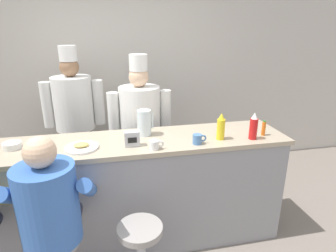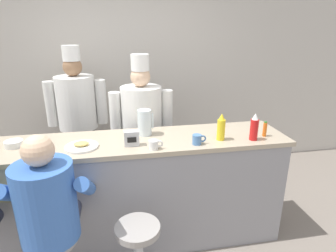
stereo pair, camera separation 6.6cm
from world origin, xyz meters
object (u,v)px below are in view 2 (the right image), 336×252
ketchup_bottle_red (254,128)px  mustard_bottle_yellow (221,128)px  diner_seated_blue (49,206)px  water_pitcher_clear (145,122)px  empty_stool_round (138,249)px  napkin_dispenser_chrome (132,138)px  hot_sauce_bottle_orange (265,129)px  cook_in_whites_near (78,115)px  cereal_bowl (14,144)px  cook_in_whites_far (142,127)px  breakfast_plate (82,146)px  coffee_mug_blue (197,139)px  coffee_mug_white (154,145)px

ketchup_bottle_red → mustard_bottle_yellow: (-0.28, 0.05, -0.00)m
mustard_bottle_yellow → diner_seated_blue: bearing=-161.9°
water_pitcher_clear → empty_stool_round: size_ratio=0.38×
napkin_dispenser_chrome → mustard_bottle_yellow: bearing=-0.7°
ketchup_bottle_red → napkin_dispenser_chrome: size_ratio=1.90×
hot_sauce_bottle_orange → mustard_bottle_yellow: bearing=-179.0°
water_pitcher_clear → cook_in_whites_near: cook_in_whites_near is taller
hot_sauce_bottle_orange → water_pitcher_clear: bearing=167.4°
cereal_bowl → water_pitcher_clear: bearing=4.3°
ketchup_bottle_red → mustard_bottle_yellow: ketchup_bottle_red is taller
ketchup_bottle_red → cook_in_whites_far: bearing=139.5°
mustard_bottle_yellow → water_pitcher_clear: (-0.63, 0.24, 0.01)m
cook_in_whites_near → diner_seated_blue: bearing=-90.6°
breakfast_plate → cook_in_whites_near: size_ratio=0.15×
mustard_bottle_yellow → hot_sauce_bottle_orange: 0.42m
hot_sauce_bottle_orange → diner_seated_blue: 1.85m
breakfast_plate → coffee_mug_blue: coffee_mug_blue is taller
napkin_dispenser_chrome → diner_seated_blue: bearing=-142.5°
empty_stool_round → cook_in_whites_near: 1.84m
empty_stool_round → water_pitcher_clear: bearing=78.7°
ketchup_bottle_red → hot_sauce_bottle_orange: 0.16m
ketchup_bottle_red → breakfast_plate: bearing=176.4°
diner_seated_blue → napkin_dispenser_chrome: bearing=37.5°
cereal_bowl → coffee_mug_white: coffee_mug_white is taller
hot_sauce_bottle_orange → cook_in_whites_far: 1.27m
mustard_bottle_yellow → coffee_mug_blue: bearing=-164.8°
coffee_mug_blue → napkin_dispenser_chrome: (-0.54, 0.07, 0.02)m
napkin_dispenser_chrome → hot_sauce_bottle_orange: bearing=-0.1°
coffee_mug_blue → coffee_mug_white: (-0.37, -0.04, -0.00)m
hot_sauce_bottle_orange → breakfast_plate: size_ratio=0.51×
ketchup_bottle_red → cook_in_whites_near: bearing=142.6°
breakfast_plate → cook_in_whites_far: bearing=50.7°
breakfast_plate → cereal_bowl: bearing=167.5°
hot_sauce_bottle_orange → coffee_mug_white: bearing=-174.1°
napkin_dispenser_chrome → cook_in_whites_far: size_ratio=0.07×
cook_in_whites_far → mustard_bottle_yellow: bearing=-49.1°
empty_stool_round → diner_seated_blue: bearing=176.8°
coffee_mug_white → empty_stool_round: bearing=-115.6°
diner_seated_blue → empty_stool_round: (0.58, -0.03, -0.42)m
breakfast_plate → cereal_bowl: size_ratio=1.86×
empty_stool_round → mustard_bottle_yellow: bearing=31.4°
coffee_mug_white → mustard_bottle_yellow: bearing=9.3°
mustard_bottle_yellow → napkin_dispenser_chrome: 0.77m
hot_sauce_bottle_orange → water_pitcher_clear: 1.08m
water_pitcher_clear → coffee_mug_white: bearing=-83.6°
coffee_mug_blue → diner_seated_blue: size_ratio=0.09×
cook_in_whites_near → cereal_bowl: bearing=-110.3°
water_pitcher_clear → coffee_mug_blue: size_ratio=1.95×
diner_seated_blue → coffee_mug_blue: bearing=18.6°
diner_seated_blue → cook_in_whites_near: cook_in_whites_near is taller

